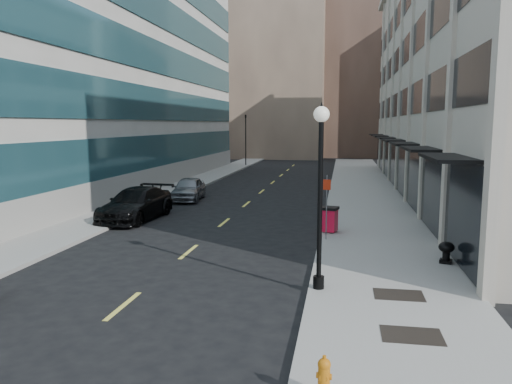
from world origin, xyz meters
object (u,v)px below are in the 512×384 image
(sign_post, at_px, (327,199))
(urn_planter, at_px, (446,250))
(lamppost, at_px, (320,181))
(traffic_signal, at_px, (246,118))
(fire_hydrant, at_px, (324,377))
(car_silver_sedan, at_px, (189,189))
(trash_bin, at_px, (330,219))
(car_black_pickup, at_px, (136,204))

(sign_post, distance_m, urn_planter, 5.36)
(urn_planter, bearing_deg, lamppost, -140.59)
(traffic_signal, relative_size, lamppost, 1.27)
(fire_hydrant, bearing_deg, urn_planter, 73.60)
(car_silver_sedan, relative_size, fire_hydrant, 5.71)
(trash_bin, distance_m, sign_post, 1.85)
(trash_bin, distance_m, urn_planter, 6.10)
(fire_hydrant, height_order, lamppost, lamppost)
(trash_bin, bearing_deg, lamppost, -75.69)
(traffic_signal, relative_size, urn_planter, 9.17)
(lamppost, relative_size, urn_planter, 7.21)
(car_silver_sedan, height_order, urn_planter, car_silver_sedan)
(car_silver_sedan, distance_m, urn_planter, 19.21)
(sign_post, bearing_deg, fire_hydrant, -78.37)
(car_silver_sedan, distance_m, sign_post, 14.15)
(lamppost, xyz_separation_m, urn_planter, (4.30, 3.53, -2.76))
(traffic_signal, height_order, urn_planter, traffic_signal)
(car_silver_sedan, height_order, fire_hydrant, car_silver_sedan)
(traffic_signal, height_order, fire_hydrant, traffic_signal)
(urn_planter, bearing_deg, traffic_signal, 110.46)
(car_silver_sedan, bearing_deg, traffic_signal, 86.99)
(sign_post, bearing_deg, traffic_signal, 115.92)
(traffic_signal, relative_size, car_silver_sedan, 1.57)
(lamppost, distance_m, sign_post, 6.64)
(traffic_signal, height_order, lamppost, traffic_signal)
(sign_post, bearing_deg, car_black_pickup, 170.57)
(sign_post, bearing_deg, urn_planter, -24.51)
(trash_bin, height_order, urn_planter, trash_bin)
(trash_bin, height_order, sign_post, sign_post)
(lamppost, bearing_deg, urn_planter, 39.41)
(traffic_signal, distance_m, car_black_pickup, 34.36)
(car_silver_sedan, height_order, sign_post, sign_post)
(car_black_pickup, distance_m, urn_planter, 15.76)
(sign_post, height_order, urn_planter, sign_post)
(car_silver_sedan, height_order, trash_bin, car_silver_sedan)
(car_black_pickup, relative_size, sign_post, 2.09)
(traffic_signal, bearing_deg, sign_post, -73.94)
(trash_bin, bearing_deg, fire_hydrant, -73.80)
(car_black_pickup, bearing_deg, urn_planter, -20.46)
(car_black_pickup, height_order, lamppost, lamppost)
(car_silver_sedan, bearing_deg, urn_planter, -50.51)
(fire_hydrant, distance_m, urn_planter, 10.31)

